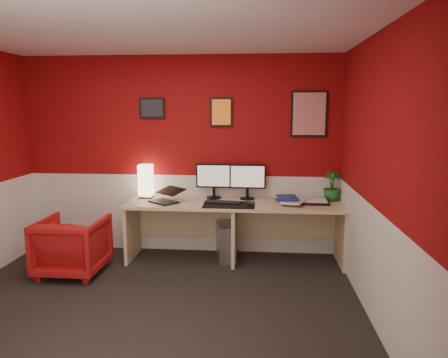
# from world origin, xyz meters

# --- Properties ---
(ground) EXTENTS (4.00, 3.50, 0.01)m
(ground) POSITION_xyz_m (0.00, 0.00, 0.00)
(ground) COLOR black
(ground) RESTS_ON ground
(ceiling) EXTENTS (4.00, 3.50, 0.01)m
(ceiling) POSITION_xyz_m (0.00, 0.00, 2.50)
(ceiling) COLOR white
(ceiling) RESTS_ON ground
(wall_back) EXTENTS (4.00, 0.01, 2.50)m
(wall_back) POSITION_xyz_m (0.00, 1.75, 1.25)
(wall_back) COLOR maroon
(wall_back) RESTS_ON ground
(wall_front) EXTENTS (4.00, 0.01, 2.50)m
(wall_front) POSITION_xyz_m (0.00, -1.75, 1.25)
(wall_front) COLOR maroon
(wall_front) RESTS_ON ground
(wall_right) EXTENTS (0.01, 3.50, 2.50)m
(wall_right) POSITION_xyz_m (2.00, 0.00, 1.25)
(wall_right) COLOR maroon
(wall_right) RESTS_ON ground
(wainscot_back) EXTENTS (4.00, 0.01, 1.00)m
(wainscot_back) POSITION_xyz_m (0.00, 1.75, 0.50)
(wainscot_back) COLOR silver
(wainscot_back) RESTS_ON ground
(wainscot_right) EXTENTS (0.01, 3.50, 1.00)m
(wainscot_right) POSITION_xyz_m (2.00, 0.00, 0.50)
(wainscot_right) COLOR silver
(wainscot_right) RESTS_ON ground
(desk) EXTENTS (2.60, 0.65, 0.73)m
(desk) POSITION_xyz_m (0.71, 1.41, 0.36)
(desk) COLOR tan
(desk) RESTS_ON ground
(shoji_lamp) EXTENTS (0.16, 0.16, 0.40)m
(shoji_lamp) POSITION_xyz_m (-0.42, 1.60, 0.93)
(shoji_lamp) COLOR #FFE5B2
(shoji_lamp) RESTS_ON desk
(laptop) EXTENTS (0.40, 0.39, 0.22)m
(laptop) POSITION_xyz_m (-0.14, 1.33, 0.84)
(laptop) COLOR black
(laptop) RESTS_ON desk
(monitor_left) EXTENTS (0.45, 0.06, 0.58)m
(monitor_left) POSITION_xyz_m (0.44, 1.63, 1.02)
(monitor_left) COLOR black
(monitor_left) RESTS_ON desk
(monitor_right) EXTENTS (0.45, 0.06, 0.58)m
(monitor_right) POSITION_xyz_m (0.86, 1.61, 1.02)
(monitor_right) COLOR black
(monitor_right) RESTS_ON desk
(desk_mat) EXTENTS (0.60, 0.38, 0.01)m
(desk_mat) POSITION_xyz_m (0.65, 1.27, 0.73)
(desk_mat) COLOR black
(desk_mat) RESTS_ON desk
(keyboard) EXTENTS (0.43, 0.19, 0.02)m
(keyboard) POSITION_xyz_m (0.57, 1.35, 0.74)
(keyboard) COLOR black
(keyboard) RESTS_ON desk_mat
(mouse) EXTENTS (0.08, 0.11, 0.03)m
(mouse) POSITION_xyz_m (0.91, 1.26, 0.75)
(mouse) COLOR black
(mouse) RESTS_ON desk_mat
(book_bottom) EXTENTS (0.30, 0.36, 0.03)m
(book_bottom) POSITION_xyz_m (1.24, 1.42, 0.74)
(book_bottom) COLOR navy
(book_bottom) RESTS_ON desk
(book_middle) EXTENTS (0.34, 0.39, 0.02)m
(book_middle) POSITION_xyz_m (1.30, 1.40, 0.77)
(book_middle) COLOR silver
(book_middle) RESTS_ON book_bottom
(book_top) EXTENTS (0.26, 0.33, 0.03)m
(book_top) POSITION_xyz_m (1.22, 1.41, 0.79)
(book_top) COLOR navy
(book_top) RESTS_ON book_middle
(zen_tray) EXTENTS (0.35, 0.26, 0.03)m
(zen_tray) POSITION_xyz_m (1.65, 1.44, 0.74)
(zen_tray) COLOR black
(zen_tray) RESTS_ON desk
(potted_plant) EXTENTS (0.24, 0.24, 0.37)m
(potted_plant) POSITION_xyz_m (1.88, 1.61, 0.91)
(potted_plant) COLOR #19591E
(potted_plant) RESTS_ON desk
(pc_tower) EXTENTS (0.28, 0.48, 0.45)m
(pc_tower) POSITION_xyz_m (0.60, 1.45, 0.23)
(pc_tower) COLOR #99999E
(pc_tower) RESTS_ON ground
(armchair) EXTENTS (0.70, 0.72, 0.65)m
(armchair) POSITION_xyz_m (-1.08, 0.86, 0.32)
(armchair) COLOR #B41616
(armchair) RESTS_ON ground
(art_left) EXTENTS (0.32, 0.02, 0.26)m
(art_left) POSITION_xyz_m (-0.35, 1.74, 1.85)
(art_left) COLOR black
(art_left) RESTS_ON wall_back
(art_center) EXTENTS (0.28, 0.02, 0.36)m
(art_center) POSITION_xyz_m (0.52, 1.74, 1.80)
(art_center) COLOR orange
(art_center) RESTS_ON wall_back
(art_right) EXTENTS (0.44, 0.02, 0.56)m
(art_right) POSITION_xyz_m (1.60, 1.74, 1.78)
(art_right) COLOR red
(art_right) RESTS_ON wall_back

